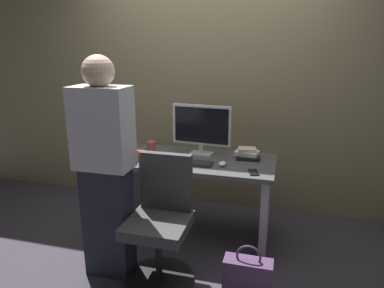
{
  "coord_description": "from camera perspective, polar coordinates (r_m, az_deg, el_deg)",
  "views": [
    {
      "loc": [
        0.75,
        -2.82,
        1.7
      ],
      "look_at": [
        0.0,
        -0.05,
        0.88
      ],
      "focal_mm": 32.81,
      "sensor_mm": 36.0,
      "label": 1
    }
  ],
  "objects": [
    {
      "name": "keyboard",
      "position": [
        2.95,
        -0.84,
        -3.03
      ],
      "size": [
        0.43,
        0.13,
        0.02
      ],
      "primitive_type": "cube",
      "rotation": [
        0.0,
        0.0,
        0.01
      ],
      "color": "#262626",
      "rests_on": "desk"
    },
    {
      "name": "monitor",
      "position": [
        3.13,
        1.55,
        2.75
      ],
      "size": [
        0.54,
        0.16,
        0.46
      ],
      "color": "silver",
      "rests_on": "desk"
    },
    {
      "name": "desk",
      "position": [
        3.15,
        0.24,
        -6.39
      ],
      "size": [
        1.41,
        0.68,
        0.73
      ],
      "color": "#4C4C51",
      "rests_on": "ground"
    },
    {
      "name": "cup_near_keyboard",
      "position": [
        3.03,
        -8.3,
        -1.87
      ],
      "size": [
        0.08,
        0.08,
        0.1
      ],
      "primitive_type": "cylinder",
      "color": "#D84C3F",
      "rests_on": "desk"
    },
    {
      "name": "office_chair",
      "position": [
        2.64,
        -5.11,
        -13.05
      ],
      "size": [
        0.52,
        0.52,
        0.94
      ],
      "color": "black",
      "rests_on": "ground"
    },
    {
      "name": "cup_by_monitor",
      "position": [
        3.32,
        -6.63,
        -0.34
      ],
      "size": [
        0.08,
        0.08,
        0.09
      ],
      "primitive_type": "cylinder",
      "color": "#D84C3F",
      "rests_on": "desk"
    },
    {
      "name": "mouse",
      "position": [
        2.91,
        4.95,
        -3.2
      ],
      "size": [
        0.06,
        0.1,
        0.03
      ],
      "primitive_type": "ellipsoid",
      "color": "white",
      "rests_on": "desk"
    },
    {
      "name": "person_at_desk",
      "position": [
        2.6,
        -13.95,
        -3.95
      ],
      "size": [
        0.4,
        0.24,
        1.64
      ],
      "color": "#262838",
      "rests_on": "ground"
    },
    {
      "name": "book_stack",
      "position": [
        3.11,
        9.0,
        -1.61
      ],
      "size": [
        0.23,
        0.18,
        0.09
      ],
      "color": "black",
      "rests_on": "desk"
    },
    {
      "name": "cell_phone",
      "position": [
        2.79,
        9.96,
        -4.55
      ],
      "size": [
        0.11,
        0.16,
        0.01
      ],
      "primitive_type": "cube",
      "rotation": [
        0.0,
        0.0,
        0.27
      ],
      "color": "black",
      "rests_on": "desk"
    },
    {
      "name": "handbag",
      "position": [
        2.66,
        9.03,
        -20.41
      ],
      "size": [
        0.34,
        0.14,
        0.38
      ],
      "color": "#4C3356",
      "rests_on": "ground"
    },
    {
      "name": "ground_plane",
      "position": [
        3.38,
        0.23,
        -14.38
      ],
      "size": [
        9.0,
        9.0,
        0.0
      ],
      "primitive_type": "plane",
      "color": "#3D3842"
    },
    {
      "name": "wall_back",
      "position": [
        3.66,
        3.36,
        12.68
      ],
      "size": [
        6.4,
        0.1,
        3.0
      ],
      "primitive_type": "cube",
      "color": "#8C7F5B",
      "rests_on": "ground"
    }
  ]
}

